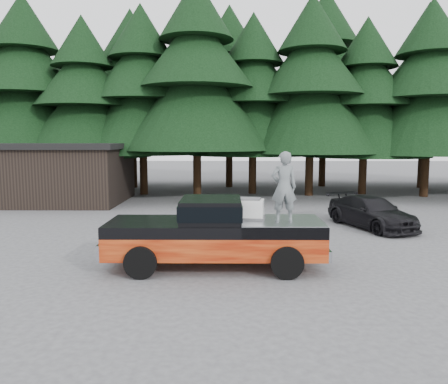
{
  "coord_description": "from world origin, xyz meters",
  "views": [
    {
      "loc": [
        0.86,
        -12.33,
        3.51
      ],
      "look_at": [
        0.77,
        0.0,
        2.02
      ],
      "focal_mm": 35.0,
      "sensor_mm": 36.0,
      "label": 1
    }
  ],
  "objects_px": {
    "air_compressor": "(250,210)",
    "utility_building": "(52,172)",
    "pickup_truck": "(215,244)",
    "parked_car": "(371,212)",
    "man_on_bed": "(284,187)"
  },
  "relations": [
    {
      "from": "air_compressor",
      "to": "utility_building",
      "type": "relative_size",
      "value": 0.09
    },
    {
      "from": "air_compressor",
      "to": "parked_car",
      "type": "distance_m",
      "value": 7.47
    },
    {
      "from": "man_on_bed",
      "to": "parked_car",
      "type": "bearing_deg",
      "value": -129.82
    },
    {
      "from": "pickup_truck",
      "to": "air_compressor",
      "type": "height_order",
      "value": "air_compressor"
    },
    {
      "from": "pickup_truck",
      "to": "parked_car",
      "type": "xyz_separation_m",
      "value": [
        6.09,
        5.53,
        -0.04
      ]
    },
    {
      "from": "air_compressor",
      "to": "utility_building",
      "type": "xyz_separation_m",
      "value": [
        -10.49,
        12.44,
        0.08
      ]
    },
    {
      "from": "air_compressor",
      "to": "pickup_truck",
      "type": "bearing_deg",
      "value": -160.12
    },
    {
      "from": "pickup_truck",
      "to": "utility_building",
      "type": "height_order",
      "value": "utility_building"
    },
    {
      "from": "air_compressor",
      "to": "parked_car",
      "type": "bearing_deg",
      "value": 55.1
    },
    {
      "from": "air_compressor",
      "to": "utility_building",
      "type": "height_order",
      "value": "utility_building"
    },
    {
      "from": "air_compressor",
      "to": "man_on_bed",
      "type": "bearing_deg",
      "value": -20.65
    },
    {
      "from": "man_on_bed",
      "to": "air_compressor",
      "type": "bearing_deg",
      "value": -33.21
    },
    {
      "from": "air_compressor",
      "to": "man_on_bed",
      "type": "height_order",
      "value": "man_on_bed"
    },
    {
      "from": "air_compressor",
      "to": "man_on_bed",
      "type": "relative_size",
      "value": 0.4
    },
    {
      "from": "air_compressor",
      "to": "utility_building",
      "type": "bearing_deg",
      "value": 139.05
    }
  ]
}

